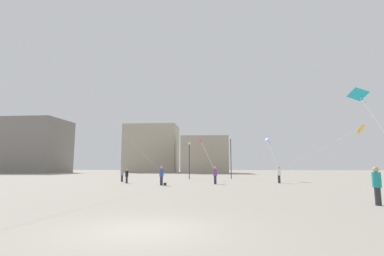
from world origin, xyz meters
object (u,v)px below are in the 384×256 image
Objects in this scene: building_left_hall at (23,146)px; person_in_white at (279,174)px; person_in_purple at (215,175)px; handbag_beside_flyer at (165,184)px; kite_magenta_diamond at (201,141)px; person_in_blue at (161,175)px; person_in_grey at (122,174)px; building_centre_hall at (152,149)px; person_in_black at (127,175)px; kite_cyan_delta at (359,96)px; kite_amber_diamond at (359,129)px; lamppost_west at (231,151)px; lamppost_east at (189,155)px; kite_cobalt_diamond at (266,139)px; building_right_hall at (205,155)px; person_in_teal at (377,184)px.

person_in_white is at bearing -37.28° from building_left_hall.
handbag_beside_flyer is (-4.92, -2.13, -0.87)m from person_in_purple.
person_in_blue is at bearing -103.12° from kite_magenta_diamond.
person_in_grey is 61.13m from building_centre_hall.
kite_cyan_delta is (20.51, -9.61, 6.21)m from person_in_black.
building_centre_hall reaches higher than person_in_white.
kite_amber_diamond is 1.16× the size of lamppost_west.
person_in_grey is at bearing -132.77° from lamppost_east.
lamppost_west is at bearing -73.59° from person_in_grey.
person_in_purple is at bearing 25.12° from person_in_white.
person_in_black is 0.29× the size of lamppost_east.
kite_cobalt_diamond is 61.79m from building_centre_hall.
person_in_purple is at bearing -86.82° from building_right_hall.
kite_cyan_delta is at bearing 145.84° from person_in_purple.
person_in_teal is 27.69m from person_in_grey.
person_in_purple is 0.98× the size of person_in_white.
person_in_grey is 5.25× the size of handbag_beside_flyer.
kite_cyan_delta is at bearing -22.75° from handbag_beside_flyer.
lamppost_west is (23.35, -50.81, -3.59)m from building_centre_hall.
building_centre_hall is 68.49m from handbag_beside_flyer.
kite_amber_diamond is at bearing -104.42° from person_in_teal.
building_centre_hall is at bearing 19.72° from building_left_hall.
person_in_black is 0.25× the size of lamppost_west.
kite_cyan_delta is 0.41× the size of building_centre_hall.
person_in_grey reaches higher than person_in_black.
person_in_teal is at bearing -154.35° from person_in_grey.
person_in_teal is 30.00m from lamppost_west.
person_in_teal is (12.94, -13.93, -0.02)m from person_in_blue.
lamppost_east is (-17.49, 14.46, -1.76)m from kite_amber_diamond.
lamppost_west is at bearing -65.32° from building_centre_hall.
lamppost_west reaches higher than person_in_purple.
person_in_black is 4.89× the size of handbag_beside_flyer.
person_in_grey is at bearing -146.07° from lamppost_west.
kite_cobalt_diamond reaches higher than person_in_teal.
person_in_white is at bearing 20.61° from handbag_beside_flyer.
person_in_teal is at bearing -70.67° from kite_magenta_diamond.
person_in_teal is 0.29× the size of lamppost_west.
person_in_teal is 5.67× the size of handbag_beside_flyer.
kite_cyan_delta reaches higher than kite_cobalt_diamond.
kite_amber_diamond is 88.66m from building_left_hall.
person_in_teal is at bearing -70.32° from building_centre_hall.
person_in_white is at bearing 144.62° from kite_amber_diamond.
lamppost_west is (6.16, 1.10, 0.51)m from lamppost_east.
person_in_teal is 0.15× the size of kite_magenta_diamond.
building_centre_hall is at bearing 108.32° from lamppost_east.
person_in_white is 80.77m from building_left_hall.
person_in_teal is at bearing -112.75° from kite_cyan_delta.
building_left_hall is at bearing -160.28° from building_centre_hall.
person_in_blue is 0.34× the size of lamppost_east.
building_centre_hall reaches higher than kite_cyan_delta.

